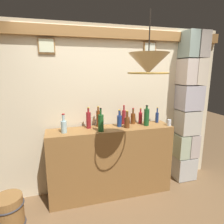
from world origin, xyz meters
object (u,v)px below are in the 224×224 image
(liquor_bottle_brandy, at_px, (140,117))
(wooden_barrel, at_px, (9,214))
(liquor_bottle_scotch, at_px, (157,117))
(liquor_bottle_vermouth, at_px, (98,118))
(liquor_bottle_tequila, at_px, (124,117))
(liquor_bottle_whiskey, at_px, (133,118))
(liquor_bottle_rum, at_px, (64,126))
(liquor_bottle_mezcal, at_px, (127,122))
(liquor_bottle_sherry, at_px, (89,120))
(liquor_bottle_rye, at_px, (119,120))
(liquor_bottle_vodka, at_px, (101,123))
(liquor_bottle_gin, at_px, (146,117))
(pendant_lamp, at_px, (148,64))
(glass_tumbler_rocks, at_px, (169,123))

(liquor_bottle_brandy, xyz_separation_m, wooden_barrel, (-1.87, -0.52, -0.93))
(liquor_bottle_scotch, distance_m, liquor_bottle_vermouth, 0.96)
(liquor_bottle_tequila, height_order, liquor_bottle_whiskey, liquor_bottle_tequila)
(liquor_bottle_rum, bearing_deg, liquor_bottle_mezcal, -0.38)
(liquor_bottle_scotch, bearing_deg, liquor_bottle_whiskey, 175.12)
(liquor_bottle_sherry, bearing_deg, liquor_bottle_vermouth, 16.68)
(liquor_bottle_mezcal, relative_size, liquor_bottle_rye, 0.98)
(liquor_bottle_tequila, distance_m, liquor_bottle_vermouth, 0.41)
(liquor_bottle_scotch, relative_size, liquor_bottle_mezcal, 0.98)
(liquor_bottle_tequila, xyz_separation_m, liquor_bottle_rum, (-0.92, -0.20, -0.02))
(liquor_bottle_tequila, height_order, liquor_bottle_rye, liquor_bottle_tequila)
(liquor_bottle_brandy, relative_size, liquor_bottle_mezcal, 0.98)
(liquor_bottle_scotch, bearing_deg, liquor_bottle_vodka, -167.78)
(liquor_bottle_sherry, relative_size, liquor_bottle_gin, 0.99)
(liquor_bottle_sherry, bearing_deg, liquor_bottle_scotch, 1.09)
(liquor_bottle_tequila, height_order, liquor_bottle_mezcal, liquor_bottle_tequila)
(liquor_bottle_brandy, relative_size, liquor_bottle_whiskey, 0.99)
(pendant_lamp, bearing_deg, glass_tumbler_rocks, 43.37)
(liquor_bottle_brandy, height_order, liquor_bottle_vodka, liquor_bottle_vodka)
(liquor_bottle_vodka, relative_size, wooden_barrel, 0.70)
(liquor_bottle_scotch, bearing_deg, glass_tumbler_rocks, -69.02)
(liquor_bottle_brandy, xyz_separation_m, liquor_bottle_scotch, (0.28, -0.02, -0.01))
(liquor_bottle_vodka, height_order, glass_tumbler_rocks, liquor_bottle_vodka)
(liquor_bottle_tequila, relative_size, liquor_bottle_rye, 1.16)
(liquor_bottle_rum, xyz_separation_m, pendant_lamp, (0.84, -0.75, 0.79))
(liquor_bottle_vermouth, xyz_separation_m, pendant_lamp, (0.33, -0.92, 0.76))
(liquor_bottle_sherry, relative_size, liquor_bottle_mezcal, 1.22)
(liquor_bottle_vodka, bearing_deg, liquor_bottle_rum, 171.69)
(liquor_bottle_gin, relative_size, liquor_bottle_vermouth, 1.02)
(liquor_bottle_tequila, xyz_separation_m, liquor_bottle_vodka, (-0.43, -0.27, 0.01))
(liquor_bottle_sherry, height_order, glass_tumbler_rocks, liquor_bottle_sherry)
(liquor_bottle_sherry, height_order, liquor_bottle_tequila, liquor_bottle_sherry)
(liquor_bottle_sherry, distance_m, liquor_bottle_tequila, 0.57)
(liquor_bottle_vodka, bearing_deg, liquor_bottle_gin, 7.39)
(liquor_bottle_scotch, xyz_separation_m, liquor_bottle_vermouth, (-0.96, 0.02, 0.04))
(glass_tumbler_rocks, distance_m, wooden_barrel, 2.41)
(liquor_bottle_tequila, bearing_deg, liquor_bottle_sherry, -172.00)
(liquor_bottle_mezcal, distance_m, liquor_bottle_vermouth, 0.43)
(liquor_bottle_gin, bearing_deg, glass_tumbler_rocks, -18.09)
(pendant_lamp, bearing_deg, liquor_bottle_rum, 138.12)
(liquor_bottle_tequila, height_order, wooden_barrel, liquor_bottle_tequila)
(liquor_bottle_brandy, relative_size, liquor_bottle_vermouth, 0.80)
(liquor_bottle_tequila, relative_size, liquor_bottle_rum, 1.14)
(liquor_bottle_vodka, bearing_deg, liquor_bottle_vermouth, 86.72)
(liquor_bottle_rum, relative_size, liquor_bottle_rye, 1.02)
(liquor_bottle_rye, relative_size, liquor_bottle_vodka, 0.79)
(liquor_bottle_whiskey, bearing_deg, liquor_bottle_brandy, -4.34)
(glass_tumbler_rocks, height_order, pendant_lamp, pendant_lamp)
(liquor_bottle_mezcal, distance_m, liquor_bottle_vodka, 0.41)
(liquor_bottle_scotch, relative_size, glass_tumbler_rocks, 2.62)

